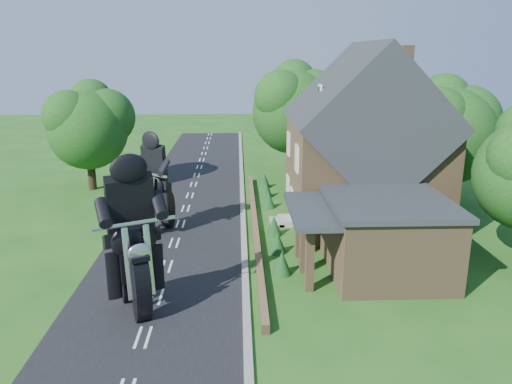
{
  "coord_description": "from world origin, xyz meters",
  "views": [
    {
      "loc": [
        3.39,
        -21.55,
        9.61
      ],
      "look_at": [
        4.28,
        2.77,
        2.8
      ],
      "focal_mm": 35.0,
      "sensor_mm": 36.0,
      "label": 1
    }
  ],
  "objects_px": {
    "garden_wall": "(255,226)",
    "house": "(364,149)",
    "motorcycle_follow": "(158,217)",
    "annex": "(384,234)",
    "motorcycle_lead": "(136,289)"
  },
  "relations": [
    {
      "from": "garden_wall",
      "to": "annex",
      "type": "bearing_deg",
      "value": -46.16
    },
    {
      "from": "annex",
      "to": "motorcycle_lead",
      "type": "height_order",
      "value": "annex"
    },
    {
      "from": "garden_wall",
      "to": "house",
      "type": "bearing_deg",
      "value": 9.17
    },
    {
      "from": "motorcycle_follow",
      "to": "annex",
      "type": "bearing_deg",
      "value": -171.63
    },
    {
      "from": "house",
      "to": "motorcycle_follow",
      "type": "relative_size",
      "value": 5.64
    },
    {
      "from": "house",
      "to": "motorcycle_follow",
      "type": "bearing_deg",
      "value": -173.76
    },
    {
      "from": "motorcycle_lead",
      "to": "motorcycle_follow",
      "type": "xyz_separation_m",
      "value": [
        -0.54,
        8.86,
        -0.08
      ]
    },
    {
      "from": "house",
      "to": "garden_wall",
      "type": "bearing_deg",
      "value": -170.83
    },
    {
      "from": "garden_wall",
      "to": "house",
      "type": "xyz_separation_m",
      "value": [
        6.19,
        1.0,
        4.14
      ]
    },
    {
      "from": "motorcycle_lead",
      "to": "motorcycle_follow",
      "type": "relative_size",
      "value": 1.1
    },
    {
      "from": "motorcycle_follow",
      "to": "garden_wall",
      "type": "bearing_deg",
      "value": -142.02
    },
    {
      "from": "garden_wall",
      "to": "house",
      "type": "relative_size",
      "value": 2.15
    },
    {
      "from": "garden_wall",
      "to": "motorcycle_follow",
      "type": "xyz_separation_m",
      "value": [
        -5.4,
        -0.27,
        0.65
      ]
    },
    {
      "from": "annex",
      "to": "motorcycle_lead",
      "type": "relative_size",
      "value": 3.53
    },
    {
      "from": "house",
      "to": "motorcycle_follow",
      "type": "distance_m",
      "value": 12.17
    }
  ]
}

